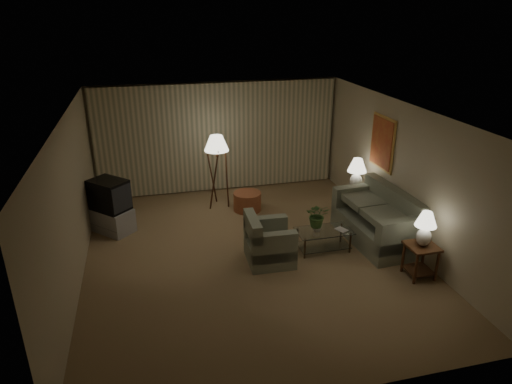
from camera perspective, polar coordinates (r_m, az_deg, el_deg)
The scene contains 16 objects.
ground at distance 8.69m, azimuth -0.68°, elevation -7.77°, with size 7.00×7.00×0.00m, color #886A4B.
room_shell at distance 9.37m, azimuth -2.72°, elevation 6.12°, with size 6.04×7.02×2.72m.
sofa at distance 9.26m, azimuth 14.68°, elevation -3.60°, with size 2.03×1.19×0.85m.
armchair at distance 8.32m, azimuth 1.73°, elevation -6.42°, with size 0.91×0.86×0.72m.
side_table_near at distance 8.33m, azimuth 19.90°, elevation -7.46°, with size 0.50×0.50×0.60m.
side_table_far at distance 10.34m, azimuth 12.21°, elevation -0.75°, with size 0.46×0.39×0.60m.
table_lamp_near at distance 8.08m, azimuth 20.41°, elevation -3.99°, with size 0.36×0.36×0.62m.
table_lamp_far at distance 10.12m, azimuth 12.49°, elevation 2.52°, with size 0.41×0.41×0.71m.
coffee_table at distance 8.80m, azimuth 8.46°, elevation -5.59°, with size 1.04×0.57×0.41m.
tv_cabinet at distance 9.88m, azimuth -17.51°, elevation -3.36°, with size 0.96×0.96×0.50m, color #9A9A9C.
crt_tv at distance 9.66m, azimuth -17.89°, elevation -0.34°, with size 0.89×0.89×0.63m, color black.
floor_lamp at distance 10.41m, azimuth -4.86°, elevation 2.76°, with size 0.55×0.55×1.69m.
ottoman at distance 10.41m, azimuth -1.09°, elevation -1.17°, with size 0.63×0.63×0.42m, color #AB673A.
vase at distance 8.65m, azimuth 7.62°, elevation -4.45°, with size 0.15×0.15×0.15m, color white.
flowers at distance 8.51m, azimuth 7.73°, elevation -2.56°, with size 0.43×0.37×0.48m, color #3E682E.
book at distance 8.74m, azimuth 10.29°, elevation -4.82°, with size 0.17×0.23×0.02m, color olive.
Camera 1 is at (-1.71, -7.33, 4.36)m, focal length 32.00 mm.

